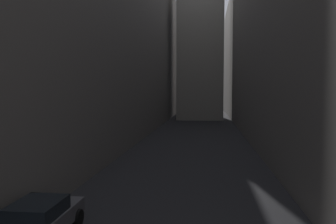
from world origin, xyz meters
The scene contains 4 objects.
ground_plane centered at (0.00, 48.00, 0.00)m, with size 264.00×264.00×0.00m, color #232326.
building_block_left centered at (-11.90, 50.00, 12.12)m, with size 12.81×108.00×24.24m, color slate.
building_block_right centered at (11.98, 50.00, 11.76)m, with size 12.96×108.00×23.52m, color slate.
parked_car_left_third centered at (-4.40, 19.93, 0.74)m, with size 1.89×4.32×1.42m.
Camera 1 is at (1.38, 9.20, 5.23)m, focal length 36.01 mm.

